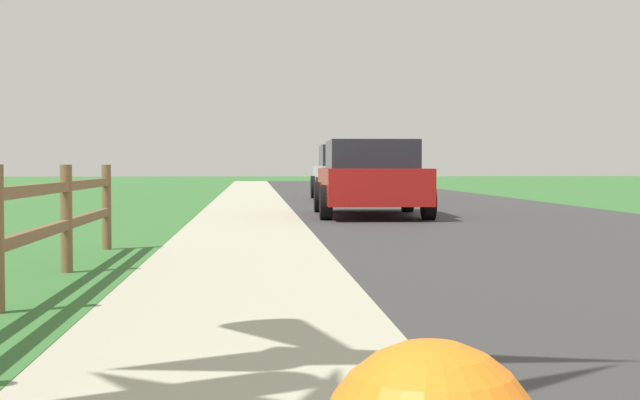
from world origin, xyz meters
name	(u,v)px	position (x,y,z in m)	size (l,w,h in m)	color
ground_plane	(287,204)	(0.00, 25.00, 0.00)	(120.00, 120.00, 0.00)	#366D32
road_asphalt	(409,201)	(3.50, 27.00, 0.00)	(7.00, 66.00, 0.01)	#373737
curb_concrete	(176,201)	(-3.00, 27.00, 0.00)	(6.00, 66.00, 0.01)	#AEAC93
grass_verge	(121,201)	(-4.50, 27.00, 0.01)	(5.00, 66.00, 0.00)	#366D32
parked_suv_red	(370,178)	(1.43, 19.22, 0.75)	(2.20, 4.71, 1.48)	maroon
parked_car_silver	(350,173)	(1.92, 27.77, 0.77)	(2.21, 5.02, 1.58)	#B7BABF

